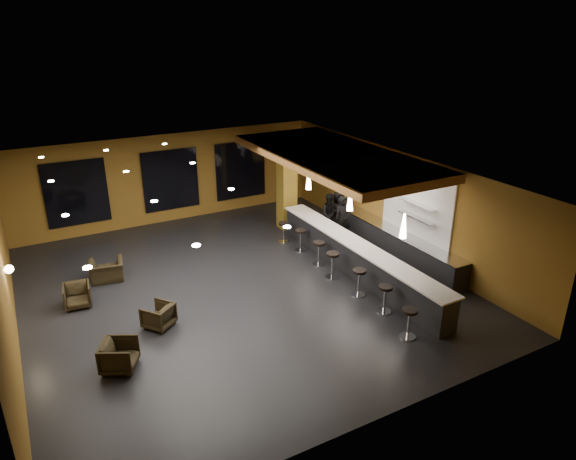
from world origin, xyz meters
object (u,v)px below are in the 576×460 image
prep_counter (396,244)px  pendant_0 (404,226)px  column (287,184)px  bar_stool_6 (284,230)px  bar_stool_1 (385,295)px  staff_c (338,211)px  armchair_c (77,296)px  armchair_b (158,316)px  bar_counter (357,260)px  staff_a (343,219)px  bar_stool_5 (301,237)px  bar_stool_0 (409,320)px  bar_stool_2 (359,279)px  armchair_d (107,271)px  bar_stool_3 (332,262)px  bar_stool_4 (319,250)px  pendant_2 (309,180)px  pendant_1 (350,200)px  armchair_a (119,356)px  staff_b (330,214)px

prep_counter → pendant_0: size_ratio=8.57×
column → bar_stool_6: column is taller
pendant_0 → bar_stool_1: 1.97m
staff_c → armchair_c: bearing=180.0°
staff_c → armchair_b: staff_c is taller
bar_counter → staff_a: size_ratio=4.61×
prep_counter → staff_c: staff_c is taller
bar_stool_5 → bar_stool_1: bearing=-90.5°
staff_c → bar_stool_0: 7.32m
pendant_0 → staff_c: pendant_0 is taller
bar_stool_2 → bar_stool_6: size_ratio=1.08×
bar_stool_0 → armchair_d: bearing=131.3°
staff_a → bar_stool_2: 3.97m
prep_counter → bar_stool_3: 2.84m
bar_stool_4 → armchair_d: bearing=160.5°
pendant_0 → staff_c: size_ratio=0.44×
prep_counter → pendant_2: size_ratio=8.57×
staff_a → bar_stool_2: (-1.83, -3.51, -0.34)m
pendant_1 → staff_c: pendant_1 is taller
column → bar_counter: bearing=-90.0°
prep_counter → column: column is taller
column → pendant_1: (0.00, -4.10, 0.60)m
bar_stool_0 → bar_stool_5: 5.95m
armchair_c → pendant_1: bearing=-5.3°
armchair_c → bar_counter: bearing=-8.6°
armchair_a → bar_stool_6: size_ratio=1.02×
column → staff_c: 2.20m
prep_counter → bar_stool_1: prep_counter is taller
bar_stool_3 → staff_c: bearing=53.7°
bar_stool_2 → bar_stool_4: size_ratio=1.01×
staff_a → bar_stool_1: staff_a is taller
staff_a → armchair_d: (-8.10, 1.03, -0.54)m
bar_counter → staff_a: (1.08, 2.36, 0.37)m
staff_a → pendant_1: bearing=-109.6°
staff_b → armchair_a: 9.82m
bar_counter → bar_stool_2: 1.37m
bar_counter → bar_stool_1: bearing=-106.9°
pendant_1 → bar_stool_3: bearing=-156.7°
pendant_1 → staff_c: size_ratio=0.44×
pendant_1 → armchair_c: size_ratio=0.95×
pendant_1 → pendant_2: 2.50m
prep_counter → pendant_2: 3.73m
bar_stool_1 → bar_stool_2: (-0.06, 1.12, 0.01)m
bar_stool_3 → bar_stool_1: bearing=-87.0°
armchair_a → bar_stool_5: (6.98, 3.71, 0.15)m
prep_counter → bar_stool_1: bearing=-134.2°
armchair_b → bar_stool_1: bar_stool_1 is taller
armchair_b → bar_stool_0: bar_stool_0 is taller
armchair_c → bar_stool_1: size_ratio=0.90×
pendant_1 → armchair_d: 7.86m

